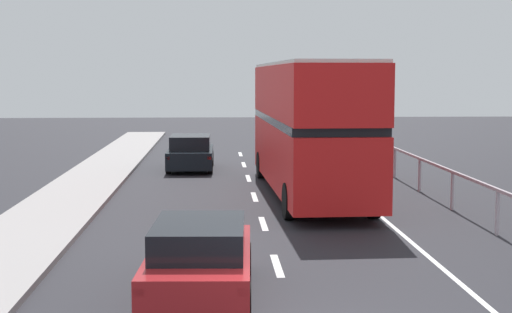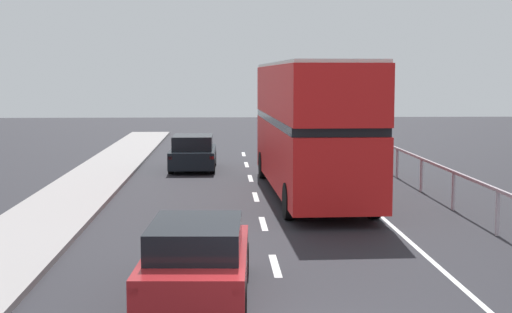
# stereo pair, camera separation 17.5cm
# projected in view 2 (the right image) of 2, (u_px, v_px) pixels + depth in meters

# --- Properties ---
(lane_paint_markings) EXTENTS (3.47, 46.00, 0.01)m
(lane_paint_markings) POSITION_uv_depth(u_px,v_px,m) (349.00, 229.00, 19.16)
(lane_paint_markings) COLOR silver
(lane_paint_markings) RESTS_ON ground
(bridge_side_railing) EXTENTS (0.10, 42.00, 1.16)m
(bridge_side_railing) POSITION_uv_depth(u_px,v_px,m) (474.00, 187.00, 19.99)
(bridge_side_railing) COLOR #BBAAB3
(bridge_side_railing) RESTS_ON ground
(double_decker_bus_red) EXTENTS (2.89, 11.39, 4.30)m
(double_decker_bus_red) POSITION_uv_depth(u_px,v_px,m) (310.00, 125.00, 24.29)
(double_decker_bus_red) COLOR red
(double_decker_bus_red) RESTS_ON ground
(hatchback_car_near) EXTENTS (1.96, 4.31, 1.37)m
(hatchback_car_near) POSITION_uv_depth(u_px,v_px,m) (197.00, 260.00, 13.21)
(hatchback_car_near) COLOR maroon
(hatchback_car_near) RESTS_ON ground
(sedan_car_ahead) EXTENTS (1.89, 4.18, 1.44)m
(sedan_car_ahead) POSITION_uv_depth(u_px,v_px,m) (193.00, 153.00, 31.23)
(sedan_car_ahead) COLOR black
(sedan_car_ahead) RESTS_ON ground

